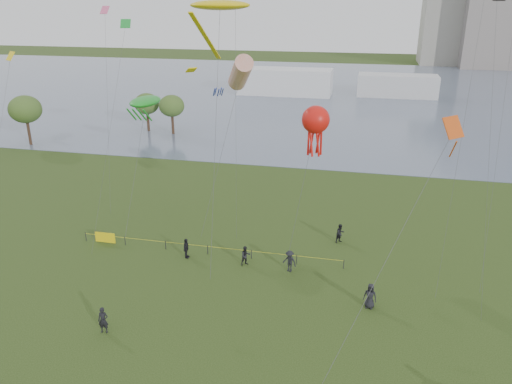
# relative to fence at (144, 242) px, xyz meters

# --- Properties ---
(ground_plane) EXTENTS (400.00, 400.00, 0.00)m
(ground_plane) POSITION_rel_fence_xyz_m (11.49, -14.24, -0.55)
(ground_plane) COLOR #203310
(lake) EXTENTS (400.00, 120.00, 0.08)m
(lake) POSITION_rel_fence_xyz_m (11.49, 85.76, -0.53)
(lake) COLOR slate
(lake) RESTS_ON ground_plane
(building_mid) EXTENTS (20.00, 20.00, 38.00)m
(building_mid) POSITION_rel_fence_xyz_m (57.49, 147.76, 18.45)
(building_mid) COLOR slate
(building_mid) RESTS_ON ground_plane
(building_low) EXTENTS (16.00, 18.00, 28.00)m
(building_low) POSITION_rel_fence_xyz_m (43.49, 153.76, 13.45)
(building_low) COLOR gray
(building_low) RESTS_ON ground_plane
(pavilion_left) EXTENTS (22.00, 8.00, 6.00)m
(pavilion_left) POSITION_rel_fence_xyz_m (-0.51, 80.76, 2.45)
(pavilion_left) COLOR silver
(pavilion_left) RESTS_ON ground_plane
(pavilion_right) EXTENTS (18.00, 7.00, 5.00)m
(pavilion_right) POSITION_rel_fence_xyz_m (25.49, 83.76, 1.95)
(pavilion_right) COLOR silver
(pavilion_right) RESTS_ON ground_plane
(trees) EXTENTS (23.86, 16.77, 7.70)m
(trees) POSITION_rel_fence_xyz_m (-22.59, 34.65, 4.57)
(trees) COLOR #332217
(trees) RESTS_ON ground_plane
(fence) EXTENTS (24.07, 0.07, 1.05)m
(fence) POSITION_rel_fence_xyz_m (0.00, 0.00, 0.00)
(fence) COLOR black
(fence) RESTS_ON ground_plane
(spectator_a) EXTENTS (1.07, 1.03, 1.73)m
(spectator_a) POSITION_rel_fence_xyz_m (9.88, -1.15, 0.31)
(spectator_a) COLOR black
(spectator_a) RESTS_ON ground_plane
(spectator_b) EXTENTS (1.40, 1.10, 1.90)m
(spectator_b) POSITION_rel_fence_xyz_m (13.71, -1.40, 0.40)
(spectator_b) COLOR black
(spectator_b) RESTS_ON ground_plane
(spectator_c) EXTENTS (0.48, 1.08, 1.83)m
(spectator_c) POSITION_rel_fence_xyz_m (4.50, -1.06, 0.36)
(spectator_c) COLOR black
(spectator_c) RESTS_ON ground_plane
(spectator_d) EXTENTS (1.06, 0.79, 1.96)m
(spectator_d) POSITION_rel_fence_xyz_m (20.30, -5.32, 0.43)
(spectator_d) COLOR black
(spectator_d) RESTS_ON ground_plane
(spectator_f) EXTENTS (0.76, 0.57, 1.91)m
(spectator_f) POSITION_rel_fence_xyz_m (2.66, -12.27, 0.40)
(spectator_f) COLOR black
(spectator_f) RESTS_ON ground_plane
(spectator_g) EXTENTS (1.12, 1.12, 1.83)m
(spectator_g) POSITION_rel_fence_xyz_m (17.49, 4.91, 0.36)
(spectator_g) COLOR black
(spectator_g) RESTS_ON ground_plane
(kite_stingray) EXTENTS (5.39, 12.54, 21.22)m
(kite_stingray) POSITION_rel_fence_xyz_m (5.83, 6.58, 20.18)
(kite_stingray) COLOR #3F3F42
(kite_windsock) EXTENTS (4.78, 6.71, 16.85)m
(kite_windsock) POSITION_rel_fence_xyz_m (7.43, 7.29, 14.42)
(kite_windsock) COLOR #3F3F42
(kite_creature) EXTENTS (2.60, 8.70, 12.33)m
(kite_creature) POSITION_rel_fence_xyz_m (-2.41, 7.79, 11.29)
(kite_creature) COLOR #3F3F42
(kite_octopus) EXTENTS (2.95, 2.66, 13.55)m
(kite_octopus) POSITION_rel_fence_xyz_m (15.13, 0.97, 11.81)
(kite_octopus) COLOR #3F3F42
(kite_delta) EXTENTS (8.01, 10.81, 15.24)m
(kite_delta) POSITION_rel_fence_xyz_m (23.35, -9.62, 13.22)
(kite_delta) COLOR #3F3F42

